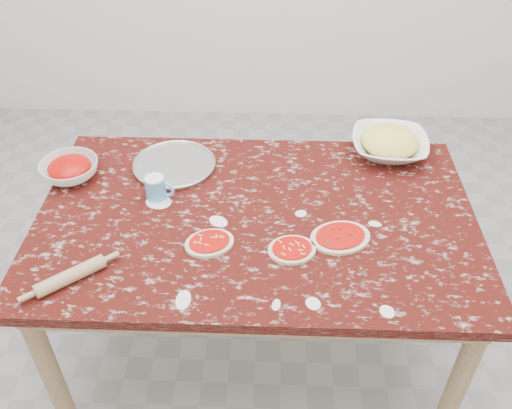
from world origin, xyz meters
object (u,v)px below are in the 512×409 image
object	(u,v)px
pizza_tray	(174,165)
rolling_pin	(70,276)
sauce_bowl	(70,170)
cheese_bowl	(389,145)
flour_mug	(156,187)
worktable	(256,232)

from	to	relation	value
pizza_tray	rolling_pin	size ratio (longest dim) A/B	1.43
sauce_bowl	rolling_pin	bearing A→B (deg)	-73.37
pizza_tray	cheese_bowl	size ratio (longest dim) A/B	1.05
pizza_tray	flour_mug	bearing A→B (deg)	-99.68
flour_mug	sauce_bowl	bearing A→B (deg)	162.69
pizza_tray	sauce_bowl	distance (m)	0.41
flour_mug	rolling_pin	xyz separation A→B (m)	(-0.20, -0.43, -0.02)
cheese_bowl	pizza_tray	bearing A→B (deg)	-171.72
sauce_bowl	flour_mug	size ratio (longest dim) A/B	1.96
worktable	rolling_pin	world-z (taller)	rolling_pin
sauce_bowl	pizza_tray	bearing A→B (deg)	12.28
sauce_bowl	cheese_bowl	bearing A→B (deg)	9.53
worktable	cheese_bowl	size ratio (longest dim) A/B	5.13
sauce_bowl	flour_mug	bearing A→B (deg)	-17.31
worktable	sauce_bowl	size ratio (longest dim) A/B	7.15
sauce_bowl	rolling_pin	world-z (taller)	sauce_bowl
sauce_bowl	rolling_pin	xyz separation A→B (m)	(0.16, -0.55, -0.01)
pizza_tray	flour_mug	xyz separation A→B (m)	(-0.03, -0.20, 0.04)
rolling_pin	cheese_bowl	bearing A→B (deg)	34.28
pizza_tray	sauce_bowl	xyz separation A→B (m)	(-0.40, -0.09, 0.03)
cheese_bowl	flour_mug	xyz separation A→B (m)	(-0.92, -0.33, 0.01)
sauce_bowl	rolling_pin	distance (m)	0.57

